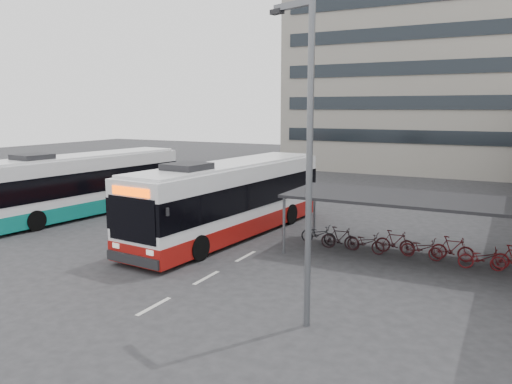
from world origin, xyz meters
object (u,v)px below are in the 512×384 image
at_px(bus_main, 231,199).
at_px(pedestrian, 130,205).
at_px(bus_teal, 85,185).
at_px(lamp_post, 307,147).

bearing_deg(bus_main, pedestrian, -178.50).
xyz_separation_m(bus_teal, lamp_post, (17.01, -8.21, 3.35)).
distance_m(bus_main, lamp_post, 11.04).
bearing_deg(pedestrian, bus_main, -89.70).
height_order(bus_main, bus_teal, bus_main).
height_order(bus_main, lamp_post, lamp_post).
relative_size(bus_teal, pedestrian, 7.83).
xyz_separation_m(bus_main, pedestrian, (-6.76, 0.42, -0.95)).
bearing_deg(bus_main, lamp_post, -43.42).
distance_m(bus_teal, lamp_post, 19.18).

